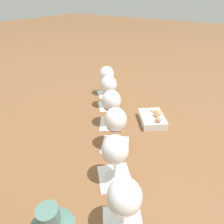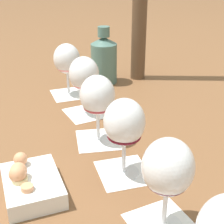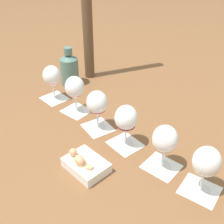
{
  "view_description": "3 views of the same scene",
  "coord_description": "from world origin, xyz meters",
  "px_view_note": "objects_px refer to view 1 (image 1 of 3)",
  "views": [
    {
      "loc": [
        -0.57,
        -0.4,
        0.53
      ],
      "look_at": [
        0.0,
        -0.0,
        0.11
      ],
      "focal_mm": 32.0,
      "sensor_mm": 36.0,
      "label": 1
    },
    {
      "loc": [
        0.65,
        0.2,
        0.43
      ],
      "look_at": [
        0.0,
        -0.0,
        0.11
      ],
      "focal_mm": 55.0,
      "sensor_mm": 36.0,
      "label": 2
    },
    {
      "loc": [
        0.89,
        -0.09,
        0.69
      ],
      "look_at": [
        0.0,
        -0.0,
        0.11
      ],
      "focal_mm": 45.0,
      "sensor_mm": 36.0,
      "label": 3
    }
  ],
  "objects_px": {
    "wine_glass_1": "(115,152)",
    "wine_glass_5": "(107,76)",
    "wine_glass_2": "(115,122)",
    "wine_glass_3": "(111,102)",
    "wine_glass_4": "(109,86)",
    "wine_glass_0": "(124,199)",
    "snack_dish": "(153,118)"
  },
  "relations": [
    {
      "from": "wine_glass_2",
      "to": "wine_glass_5",
      "type": "height_order",
      "value": "same"
    },
    {
      "from": "wine_glass_5",
      "to": "snack_dish",
      "type": "height_order",
      "value": "wine_glass_5"
    },
    {
      "from": "wine_glass_4",
      "to": "wine_glass_2",
      "type": "bearing_deg",
      "value": -140.02
    },
    {
      "from": "wine_glass_0",
      "to": "wine_glass_2",
      "type": "bearing_deg",
      "value": 37.38
    },
    {
      "from": "wine_glass_3",
      "to": "snack_dish",
      "type": "xyz_separation_m",
      "value": [
        0.12,
        -0.15,
        -0.09
      ]
    },
    {
      "from": "wine_glass_3",
      "to": "wine_glass_5",
      "type": "distance_m",
      "value": 0.32
    },
    {
      "from": "wine_glass_1",
      "to": "wine_glass_2",
      "type": "bearing_deg",
      "value": 33.21
    },
    {
      "from": "wine_glass_0",
      "to": "wine_glass_2",
      "type": "distance_m",
      "value": 0.33
    },
    {
      "from": "wine_glass_1",
      "to": "wine_glass_2",
      "type": "relative_size",
      "value": 1.0
    },
    {
      "from": "wine_glass_2",
      "to": "wine_glass_5",
      "type": "distance_m",
      "value": 0.47
    },
    {
      "from": "wine_glass_1",
      "to": "wine_glass_3",
      "type": "bearing_deg",
      "value": 36.75
    },
    {
      "from": "wine_glass_1",
      "to": "wine_glass_2",
      "type": "xyz_separation_m",
      "value": [
        0.14,
        0.09,
        0.0
      ]
    },
    {
      "from": "wine_glass_1",
      "to": "wine_glass_5",
      "type": "bearing_deg",
      "value": 38.15
    },
    {
      "from": "wine_glass_0",
      "to": "wine_glass_5",
      "type": "relative_size",
      "value": 1.0
    },
    {
      "from": "wine_glass_0",
      "to": "wine_glass_3",
      "type": "relative_size",
      "value": 1.0
    },
    {
      "from": "wine_glass_0",
      "to": "wine_glass_2",
      "type": "relative_size",
      "value": 1.0
    },
    {
      "from": "wine_glass_2",
      "to": "wine_glass_3",
      "type": "relative_size",
      "value": 1.0
    },
    {
      "from": "wine_glass_0",
      "to": "wine_glass_4",
      "type": "relative_size",
      "value": 1.0
    },
    {
      "from": "wine_glass_2",
      "to": "snack_dish",
      "type": "relative_size",
      "value": 0.93
    },
    {
      "from": "wine_glass_0",
      "to": "wine_glass_3",
      "type": "height_order",
      "value": "same"
    },
    {
      "from": "wine_glass_1",
      "to": "wine_glass_5",
      "type": "distance_m",
      "value": 0.64
    },
    {
      "from": "wine_glass_4",
      "to": "wine_glass_0",
      "type": "bearing_deg",
      "value": -141.32
    },
    {
      "from": "snack_dish",
      "to": "wine_glass_1",
      "type": "bearing_deg",
      "value": -174.63
    },
    {
      "from": "wine_glass_1",
      "to": "wine_glass_3",
      "type": "distance_m",
      "value": 0.32
    },
    {
      "from": "wine_glass_2",
      "to": "wine_glass_3",
      "type": "height_order",
      "value": "same"
    },
    {
      "from": "wine_glass_1",
      "to": "snack_dish",
      "type": "relative_size",
      "value": 0.93
    },
    {
      "from": "wine_glass_2",
      "to": "wine_glass_5",
      "type": "xyz_separation_m",
      "value": [
        0.36,
        0.3,
        -0.0
      ]
    },
    {
      "from": "wine_glass_1",
      "to": "snack_dish",
      "type": "bearing_deg",
      "value": 5.37
    },
    {
      "from": "wine_glass_0",
      "to": "snack_dish",
      "type": "height_order",
      "value": "wine_glass_0"
    },
    {
      "from": "wine_glass_5",
      "to": "snack_dish",
      "type": "bearing_deg",
      "value": -109.5
    },
    {
      "from": "wine_glass_3",
      "to": "wine_glass_5",
      "type": "xyz_separation_m",
      "value": [
        0.25,
        0.2,
        -0.0
      ]
    },
    {
      "from": "wine_glass_4",
      "to": "wine_glass_1",
      "type": "bearing_deg",
      "value": -142.29
    }
  ]
}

